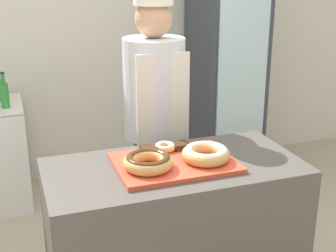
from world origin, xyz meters
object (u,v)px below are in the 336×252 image
at_px(bottle_green_b, 5,94).
at_px(donut_light_glaze, 206,153).
at_px(serving_tray, 174,163).
at_px(baker_person, 155,124).
at_px(brownie_back_left, 149,150).
at_px(donut_mini_center, 165,147).
at_px(brownie_back_right, 181,145).
at_px(beverage_fridge, 225,76).
at_px(donut_chocolate_glaze, 148,161).

bearing_deg(bottle_green_b, donut_light_glaze, -60.07).
xyz_separation_m(serving_tray, baker_person, (0.11, 0.67, -0.02)).
bearing_deg(brownie_back_left, baker_person, 69.06).
distance_m(serving_tray, donut_mini_center, 0.15).
relative_size(baker_person, bottle_green_b, 6.27).
relative_size(donut_mini_center, brownie_back_right, 1.38).
bearing_deg(bottle_green_b, brownie_back_right, -58.62).
distance_m(donut_light_glaze, brownie_back_left, 0.32).
xyz_separation_m(brownie_back_right, beverage_fridge, (1.04, 1.59, -0.03)).
distance_m(serving_tray, brownie_back_right, 0.18).
bearing_deg(serving_tray, donut_mini_center, 90.00).
xyz_separation_m(donut_mini_center, brownie_back_left, (-0.09, 0.00, -0.01)).
xyz_separation_m(serving_tray, brownie_back_right, (0.09, 0.15, 0.03)).
bearing_deg(donut_chocolate_glaze, donut_mini_center, 51.96).
height_order(baker_person, bottle_green_b, baker_person).
bearing_deg(serving_tray, donut_chocolate_glaze, -162.93).
relative_size(serving_tray, brownie_back_right, 7.12).
distance_m(serving_tray, donut_chocolate_glaze, 0.17).
bearing_deg(brownie_back_left, donut_mini_center, -0.00).
height_order(donut_chocolate_glaze, brownie_back_right, donut_chocolate_glaze).
height_order(donut_chocolate_glaze, brownie_back_left, donut_chocolate_glaze).
height_order(brownie_back_left, baker_person, baker_person).
distance_m(donut_mini_center, baker_person, 0.54).
distance_m(brownie_back_left, brownie_back_right, 0.18).
xyz_separation_m(donut_light_glaze, brownie_back_left, (-0.25, 0.20, -0.02)).
xyz_separation_m(brownie_back_right, bottle_green_b, (-0.89, 1.46, -0.00)).
bearing_deg(brownie_back_right, serving_tray, -121.19).
height_order(brownie_back_right, beverage_fridge, beverage_fridge).
bearing_deg(serving_tray, brownie_back_right, 58.81).
height_order(brownie_back_left, bottle_green_b, bottle_green_b).
height_order(brownie_back_right, baker_person, baker_person).
bearing_deg(brownie_back_left, brownie_back_right, 0.00).
bearing_deg(donut_mini_center, serving_tray, -90.00).
height_order(donut_light_glaze, brownie_back_left, donut_light_glaze).
distance_m(brownie_back_left, beverage_fridge, 2.01).
height_order(donut_light_glaze, bottle_green_b, bottle_green_b).
xyz_separation_m(baker_person, beverage_fridge, (1.02, 1.07, 0.02)).
distance_m(brownie_back_left, baker_person, 0.56).
xyz_separation_m(beverage_fridge, bottle_green_b, (-1.93, -0.12, 0.03)).
distance_m(donut_chocolate_glaze, brownie_back_left, 0.21).
relative_size(baker_person, beverage_fridge, 0.93).
relative_size(brownie_back_left, baker_person, 0.05).
distance_m(donut_mini_center, brownie_back_left, 0.09).
xyz_separation_m(donut_chocolate_glaze, beverage_fridge, (1.29, 1.79, -0.05)).
bearing_deg(baker_person, donut_chocolate_glaze, -110.11).
bearing_deg(serving_tray, bottle_green_b, 116.42).
bearing_deg(beverage_fridge, baker_person, -133.81).
bearing_deg(donut_light_glaze, baker_person, 93.63).
relative_size(donut_chocolate_glaze, donut_light_glaze, 1.00).
xyz_separation_m(donut_light_glaze, beverage_fridge, (0.98, 1.79, -0.05)).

